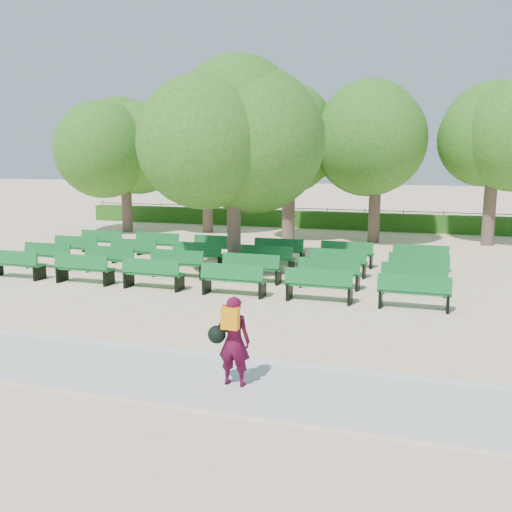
{
  "coord_description": "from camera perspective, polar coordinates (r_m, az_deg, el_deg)",
  "views": [
    {
      "loc": [
        6.52,
        -16.2,
        3.96
      ],
      "look_at": [
        1.75,
        -1.0,
        1.1
      ],
      "focal_mm": 40.0,
      "sensor_mm": 36.0,
      "label": 1
    }
  ],
  "objects": [
    {
      "name": "ground",
      "position": [
        17.9,
        -4.4,
        -2.63
      ],
      "size": [
        120.0,
        120.0,
        0.0
      ],
      "primitive_type": "plane",
      "color": "beige"
    },
    {
      "name": "paving",
      "position": [
        11.63,
        -18.25,
        -10.1
      ],
      "size": [
        30.0,
        2.2,
        0.06
      ],
      "primitive_type": "cube",
      "color": "beige",
      "rests_on": "ground"
    },
    {
      "name": "curb",
      "position": [
        12.52,
        -15.18,
        -8.39
      ],
      "size": [
        30.0,
        0.12,
        0.1
      ],
      "primitive_type": "cube",
      "color": "silver",
      "rests_on": "ground"
    },
    {
      "name": "hedge",
      "position": [
        31.09,
        5.2,
        3.66
      ],
      "size": [
        26.0,
        0.7,
        0.9
      ],
      "primitive_type": "cube",
      "color": "#275B17",
      "rests_on": "ground"
    },
    {
      "name": "fence",
      "position": [
        31.53,
        5.34,
        2.92
      ],
      "size": [
        26.0,
        0.1,
        1.02
      ],
      "primitive_type": null,
      "color": "black",
      "rests_on": "ground"
    },
    {
      "name": "tree_line",
      "position": [
        27.28,
        3.4,
        1.82
      ],
      "size": [
        21.8,
        6.8,
        7.04
      ],
      "primitive_type": null,
      "color": "#346F1D",
      "rests_on": "ground"
    },
    {
      "name": "bench_array",
      "position": [
        19.03,
        -3.19,
        -1.55
      ],
      "size": [
        1.86,
        0.65,
        1.16
      ],
      "rotation": [
        0.0,
        0.0,
        -0.04
      ],
      "color": "#126829",
      "rests_on": "ground"
    },
    {
      "name": "tree_among",
      "position": [
        18.2,
        -2.29,
        12.03
      ],
      "size": [
        5.02,
        5.02,
        6.83
      ],
      "color": "brown",
      "rests_on": "ground"
    },
    {
      "name": "person",
      "position": [
        9.74,
        -2.37,
        -8.35
      ],
      "size": [
        0.73,
        0.44,
        1.56
      ],
      "rotation": [
        0.0,
        0.0,
        3.14
      ],
      "color": "#480A24",
      "rests_on": "ground"
    }
  ]
}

